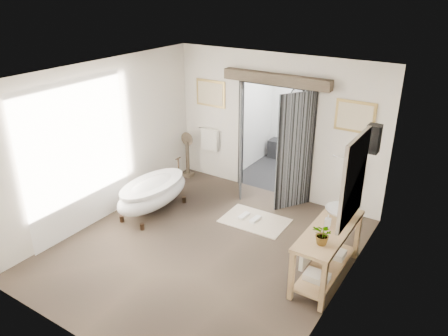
{
  "coord_description": "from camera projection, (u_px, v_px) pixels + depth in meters",
  "views": [
    {
      "loc": [
        3.63,
        -5.03,
        4.19
      ],
      "look_at": [
        0.0,
        0.6,
        1.25
      ],
      "focal_mm": 35.0,
      "sensor_mm": 36.0,
      "label": 1
    }
  ],
  "objects": [
    {
      "name": "soap_bottle_a",
      "position": [
        328.0,
        221.0,
        6.33
      ],
      "size": [
        0.1,
        0.1,
        0.19
      ],
      "primitive_type": "imported",
      "rotation": [
        0.0,
        0.0,
        0.16
      ],
      "color": "gray",
      "rests_on": "vanity"
    },
    {
      "name": "basin",
      "position": [
        340.0,
        212.0,
        6.59
      ],
      "size": [
        0.56,
        0.56,
        0.15
      ],
      "primitive_type": "imported",
      "rotation": [
        0.0,
        0.0,
        0.32
      ],
      "color": "white",
      "rests_on": "vanity"
    },
    {
      "name": "plant",
      "position": [
        323.0,
        235.0,
        5.88
      ],
      "size": [
        0.34,
        0.31,
        0.31
      ],
      "primitive_type": "imported",
      "rotation": [
        0.0,
        0.0,
        -0.29
      ],
      "color": "gray",
      "rests_on": "vanity"
    },
    {
      "name": "ground_plane",
      "position": [
        205.0,
        248.0,
        7.35
      ],
      "size": [
        5.0,
        5.0,
        0.0
      ],
      "primitive_type": "plane",
      "color": "brown"
    },
    {
      "name": "back_wall_dressing",
      "position": [
        272.0,
        124.0,
        8.51
      ],
      "size": [
        3.82,
        0.75,
        2.52
      ],
      "color": "black",
      "rests_on": "ground_plane"
    },
    {
      "name": "room_shell",
      "position": [
        196.0,
        147.0,
        6.53
      ],
      "size": [
        4.52,
        5.02,
        2.91
      ],
      "color": "silver",
      "rests_on": "ground_plane"
    },
    {
      "name": "clawfoot_tub",
      "position": [
        153.0,
        192.0,
        8.32
      ],
      "size": [
        0.78,
        1.75,
        0.85
      ],
      "color": "#352418",
      "rests_on": "ground_plane"
    },
    {
      "name": "shower_room",
      "position": [
        304.0,
        132.0,
        10.06
      ],
      "size": [
        2.22,
        2.01,
        2.51
      ],
      "color": "black",
      "rests_on": "ground_plane"
    },
    {
      "name": "slippers",
      "position": [
        250.0,
        218.0,
        8.2
      ],
      "size": [
        0.37,
        0.28,
        0.05
      ],
      "color": "silver",
      "rests_on": "rug"
    },
    {
      "name": "vanity",
      "position": [
        326.0,
        248.0,
        6.45
      ],
      "size": [
        0.57,
        1.6,
        0.85
      ],
      "color": "tan",
      "rests_on": "ground_plane"
    },
    {
      "name": "rug",
      "position": [
        255.0,
        221.0,
        8.16
      ],
      "size": [
        1.22,
        0.83,
        0.01
      ],
      "primitive_type": "cube",
      "rotation": [
        0.0,
        0.0,
        0.02
      ],
      "color": "beige",
      "rests_on": "ground_plane"
    },
    {
      "name": "soap_bottle_b",
      "position": [
        345.0,
        204.0,
        6.84
      ],
      "size": [
        0.12,
        0.12,
        0.16
      ],
      "primitive_type": "imported",
      "rotation": [
        0.0,
        0.0,
        -0.02
      ],
      "color": "gray",
      "rests_on": "vanity"
    },
    {
      "name": "pedestal_mirror",
      "position": [
        188.0,
        158.0,
        9.83
      ],
      "size": [
        0.31,
        0.2,
        1.05
      ],
      "color": "brown",
      "rests_on": "ground_plane"
    }
  ]
}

